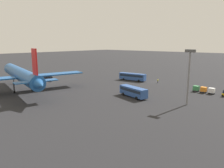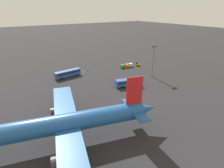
{
  "view_description": "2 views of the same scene",
  "coord_description": "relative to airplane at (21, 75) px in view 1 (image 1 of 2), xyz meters",
  "views": [
    {
      "loc": [
        -48.08,
        85.47,
        17.53
      ],
      "look_at": [
        -0.81,
        30.24,
        3.54
      ],
      "focal_mm": 35.0,
      "sensor_mm": 36.0,
      "label": 1
    },
    {
      "loc": [
        35.49,
        83.02,
        31.22
      ],
      "look_at": [
        1.27,
        30.79,
        4.08
      ],
      "focal_mm": 28.0,
      "sensor_mm": 36.0,
      "label": 2
    }
  ],
  "objects": [
    {
      "name": "cargo_cart_white",
      "position": [
        -53.62,
        -40.04,
        -4.74
      ],
      "size": [
        2.04,
        1.73,
        2.06
      ],
      "rotation": [
        0.0,
        0.0,
        -0.03
      ],
      "color": "#38383D",
      "rests_on": "ground"
    },
    {
      "name": "light_pole",
      "position": [
        -52.38,
        -21.66,
        3.78
      ],
      "size": [
        2.8,
        0.7,
        15.59
      ],
      "color": "slate",
      "rests_on": "ground"
    },
    {
      "name": "airplane",
      "position": [
        0.0,
        0.0,
        0.0
      ],
      "size": [
        50.8,
        44.45,
        15.79
      ],
      "rotation": [
        0.0,
        0.0,
        -0.26
      ],
      "color": "#1E5193",
      "rests_on": "ground"
    },
    {
      "name": "ground_plane",
      "position": [
        -27.04,
        -47.82,
        -5.93
      ],
      "size": [
        600.0,
        600.0,
        0.0
      ],
      "primitive_type": "plane",
      "color": "#232326"
    },
    {
      "name": "shuttle_bus_near",
      "position": [
        -17.58,
        -44.09,
        -3.91
      ],
      "size": [
        13.06,
        4.0,
        3.38
      ],
      "rotation": [
        0.0,
        0.0,
        0.11
      ],
      "color": "#2D5199",
      "rests_on": "ground"
    },
    {
      "name": "cargo_cart_green",
      "position": [
        -48.22,
        -40.4,
        -4.74
      ],
      "size": [
        2.04,
        1.73,
        2.06
      ],
      "rotation": [
        0.0,
        0.0,
        -0.03
      ],
      "color": "#38383D",
      "rests_on": "ground"
    },
    {
      "name": "shuttle_bus_far",
      "position": [
        -35.54,
        -19.14,
        -3.97
      ],
      "size": [
        11.43,
        5.7,
        3.27
      ],
      "rotation": [
        0.0,
        0.0,
        -0.27
      ],
      "color": "#2D5199",
      "rests_on": "ground"
    },
    {
      "name": "worker_person",
      "position": [
        -29.42,
        -46.5,
        -5.06
      ],
      "size": [
        0.38,
        0.38,
        1.74
      ],
      "color": "#1E1E2D",
      "rests_on": "ground"
    },
    {
      "name": "cargo_cart_orange",
      "position": [
        -50.92,
        -40.09,
        -4.74
      ],
      "size": [
        2.04,
        1.73,
        2.06
      ],
      "rotation": [
        0.0,
        0.0,
        -0.03
      ],
      "color": "#38383D",
      "rests_on": "ground"
    }
  ]
}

